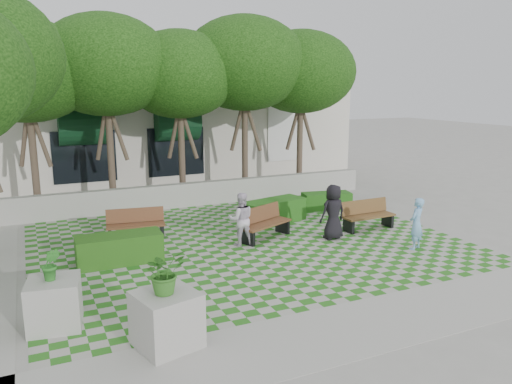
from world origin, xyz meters
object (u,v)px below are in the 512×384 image
bench_mid (264,223)px  person_blue (416,224)px  hedge_west (119,249)px  planter_back (54,301)px  person_white (241,219)px  bench_east (367,215)px  hedge_midright (274,211)px  bench_west (136,224)px  hedge_east (327,201)px  person_dark (333,212)px  planter_front (166,308)px

bench_mid → person_blue: 4.42m
hedge_west → planter_back: 3.57m
person_white → bench_east: bearing=-169.0°
bench_mid → planter_back: bearing=-174.3°
hedge_midright → person_blue: bearing=-60.8°
person_blue → person_white: bearing=-53.0°
bench_west → hedge_west: 2.13m
bench_west → hedge_west: bearing=-103.9°
bench_mid → bench_west: 3.89m
bench_west → person_white: person_white is taller
bench_west → planter_back: (-2.58, -5.07, 0.09)m
bench_east → hedge_east: bearing=83.3°
hedge_west → person_white: bearing=0.4°
hedge_east → hedge_west: hedge_west is taller
bench_mid → hedge_west: 4.38m
hedge_east → person_dark: person_dark is taller
hedge_east → hedge_midright: bearing=-162.9°
planter_back → person_dark: person_dark is taller
hedge_east → person_blue: person_blue is taller
hedge_east → hedge_midright: 2.76m
bench_east → planter_back: (-9.60, -2.95, 0.08)m
hedge_midright → person_dark: (0.77, -2.42, 0.45)m
bench_west → person_blue: size_ratio=1.20×
hedge_midright → hedge_west: (-5.47, -1.84, -0.01)m
hedge_east → planter_back: (-9.85, -5.76, 0.22)m
bench_west → planter_front: size_ratio=1.00×
bench_east → hedge_midright: bench_east is taller
bench_east → person_dark: size_ratio=1.07×
planter_front → person_white: 5.88m
person_blue → planter_front: bearing=-7.4°
bench_west → person_dark: 5.99m
bench_east → person_blue: bearing=-92.1°
bench_east → hedge_midright: size_ratio=0.81×
planter_front → planter_back: bearing=137.5°
planter_back → person_white: size_ratio=1.02×
bench_west → person_white: size_ratio=1.15×
bench_east → hedge_midright: bearing=138.4°
hedge_east → person_white: 5.34m
hedge_midright → hedge_west: 5.77m
planter_front → hedge_west: bearing=90.1°
bench_west → bench_east: bearing=-7.8°
planter_back → person_blue: planter_back is taller
person_white → hedge_midright: bearing=-124.3°
bench_mid → hedge_midright: bench_mid is taller
planter_front → person_blue: (7.82, 2.33, 0.02)m
hedge_east → hedge_west: bearing=-161.9°
bench_mid → person_dark: size_ratio=1.15×
bench_east → bench_west: (-7.02, 2.12, -0.01)m
planter_back → person_white: (5.23, 3.13, 0.25)m
bench_mid → hedge_midright: bearing=30.1°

